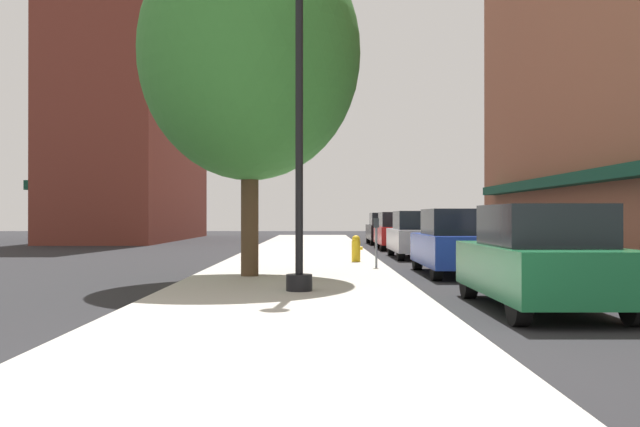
# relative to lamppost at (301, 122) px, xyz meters

# --- Properties ---
(ground_plane) EXTENTS (90.00, 90.00, 0.00)m
(ground_plane) POSITION_rel_lamppost_xyz_m (3.83, 12.24, -3.20)
(ground_plane) COLOR #232326
(sidewalk_slab) EXTENTS (4.80, 50.00, 0.12)m
(sidewalk_slab) POSITION_rel_lamppost_xyz_m (-0.17, 13.24, -3.14)
(sidewalk_slab) COLOR #B7B2A8
(sidewalk_slab) RESTS_ON ground
(building_far_background) EXTENTS (6.80, 18.00, 20.87)m
(building_far_background) POSITION_rel_lamppost_xyz_m (-11.18, 31.24, 7.21)
(building_far_background) COLOR brown
(building_far_background) RESTS_ON ground
(lamppost) EXTENTS (0.48, 0.48, 5.90)m
(lamppost) POSITION_rel_lamppost_xyz_m (0.00, 0.00, 0.00)
(lamppost) COLOR black
(lamppost) RESTS_ON sidewalk_slab
(fire_hydrant) EXTENTS (0.33, 0.26, 0.79)m
(fire_hydrant) POSITION_rel_lamppost_xyz_m (1.46, 8.23, -2.68)
(fire_hydrant) COLOR gold
(fire_hydrant) RESTS_ON sidewalk_slab
(parking_meter_near) EXTENTS (0.14, 0.09, 1.31)m
(parking_meter_near) POSITION_rel_lamppost_xyz_m (1.88, 5.97, -2.25)
(parking_meter_near) COLOR slate
(parking_meter_near) RESTS_ON sidewalk_slab
(tree_near) EXTENTS (5.05, 5.05, 7.98)m
(tree_near) POSITION_rel_lamppost_xyz_m (-1.22, 3.21, 1.98)
(tree_near) COLOR #4C3823
(tree_near) RESTS_ON sidewalk_slab
(car_green) EXTENTS (1.80, 4.30, 1.66)m
(car_green) POSITION_rel_lamppost_xyz_m (3.83, -1.80, -2.39)
(car_green) COLOR black
(car_green) RESTS_ON ground
(car_blue) EXTENTS (1.80, 4.30, 1.66)m
(car_blue) POSITION_rel_lamppost_xyz_m (3.83, 4.89, -2.39)
(car_blue) COLOR black
(car_blue) RESTS_ON ground
(car_silver) EXTENTS (1.80, 4.30, 1.66)m
(car_silver) POSITION_rel_lamppost_xyz_m (3.83, 12.07, -2.39)
(car_silver) COLOR black
(car_silver) RESTS_ON ground
(car_red) EXTENTS (1.80, 4.30, 1.66)m
(car_red) POSITION_rel_lamppost_xyz_m (3.83, 18.51, -2.39)
(car_red) COLOR black
(car_red) RESTS_ON ground
(car_black) EXTENTS (1.80, 4.30, 1.66)m
(car_black) POSITION_rel_lamppost_xyz_m (3.83, 24.43, -2.39)
(car_black) COLOR black
(car_black) RESTS_ON ground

